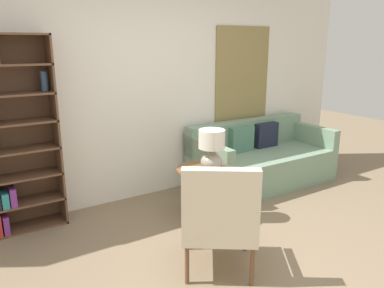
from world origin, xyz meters
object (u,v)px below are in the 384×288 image
(couch, at_px, (260,160))
(side_table, at_px, (202,173))
(table_lamp, at_px, (212,148))
(armchair, at_px, (220,215))

(couch, xyz_separation_m, side_table, (-1.27, -0.48, 0.20))
(table_lamp, bearing_deg, side_table, 127.77)
(armchair, relative_size, couch, 0.50)
(armchair, relative_size, table_lamp, 2.26)
(side_table, xyz_separation_m, table_lamp, (0.06, -0.08, 0.30))
(couch, xyz_separation_m, table_lamp, (-1.21, -0.56, 0.50))
(couch, bearing_deg, armchair, -140.57)
(side_table, distance_m, table_lamp, 0.31)
(couch, bearing_deg, table_lamp, -155.10)
(side_table, height_order, table_lamp, table_lamp)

